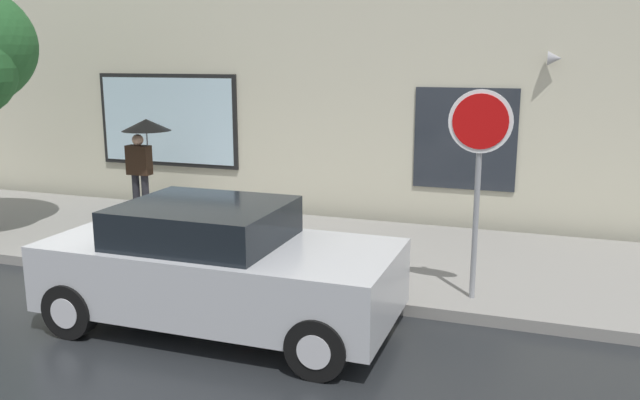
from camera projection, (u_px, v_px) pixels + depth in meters
ground_plane at (125, 311)px, 8.21m from camera, size 60.00×60.00×0.00m
sidewalk at (233, 243)px, 10.96m from camera, size 20.00×4.00×0.15m
building_facade at (287, 38)px, 12.54m from camera, size 20.00×0.67×7.00m
parked_car at (218, 267)px, 7.60m from camera, size 4.07×1.90×1.47m
fire_hydrant at (240, 233)px, 9.76m from camera, size 0.30×0.44×0.81m
pedestrian_with_umbrella at (144, 140)px, 12.25m from camera, size 0.91×0.91×1.85m
stop_sign at (479, 153)px, 7.85m from camera, size 0.76×0.10×2.60m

